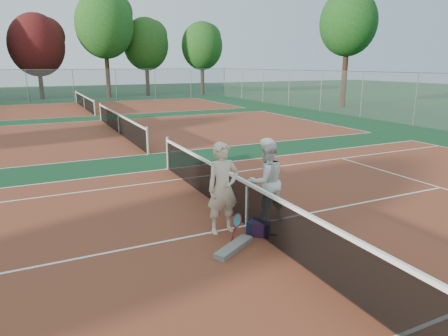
% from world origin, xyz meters
% --- Properties ---
extents(ground, '(130.00, 130.00, 0.00)m').
position_xyz_m(ground, '(0.00, 0.00, 0.00)').
color(ground, '#0F371D').
rests_on(ground, ground).
extents(court_main, '(23.77, 10.97, 0.01)m').
position_xyz_m(court_main, '(0.00, 0.00, 0.00)').
color(court_main, brown).
rests_on(court_main, ground).
extents(court_far_a, '(23.77, 10.97, 0.01)m').
position_xyz_m(court_far_a, '(0.00, 13.50, 0.00)').
color(court_far_a, brown).
rests_on(court_far_a, ground).
extents(court_far_b, '(23.77, 10.97, 0.01)m').
position_xyz_m(court_far_b, '(0.00, 27.00, 0.00)').
color(court_far_b, brown).
rests_on(court_far_b, ground).
extents(net_main, '(0.10, 10.98, 1.02)m').
position_xyz_m(net_main, '(0.00, 0.00, 0.51)').
color(net_main, black).
rests_on(net_main, ground).
extents(net_far_a, '(0.10, 10.98, 1.02)m').
position_xyz_m(net_far_a, '(0.00, 13.50, 0.51)').
color(net_far_a, black).
rests_on(net_far_a, ground).
extents(net_far_b, '(0.10, 10.98, 1.02)m').
position_xyz_m(net_far_b, '(0.00, 27.00, 0.51)').
color(net_far_b, black).
rests_on(net_far_b, ground).
extents(fence_back, '(32.00, 0.06, 3.00)m').
position_xyz_m(fence_back, '(0.00, 34.00, 1.50)').
color(fence_back, slate).
rests_on(fence_back, ground).
extents(player_a, '(0.71, 0.47, 1.93)m').
position_xyz_m(player_a, '(-0.61, -0.06, 0.97)').
color(player_a, beige).
rests_on(player_a, ground).
extents(player_b, '(0.90, 0.71, 1.84)m').
position_xyz_m(player_b, '(0.54, 0.11, 0.92)').
color(player_b, white).
rests_on(player_b, ground).
extents(racket_red, '(0.29, 0.32, 0.58)m').
position_xyz_m(racket_red, '(-0.57, -0.61, 0.29)').
color(racket_red, maroon).
rests_on(racket_red, ground).
extents(racket_black_held, '(0.35, 0.35, 0.56)m').
position_xyz_m(racket_black_held, '(0.71, -0.11, 0.28)').
color(racket_black_held, black).
rests_on(racket_black_held, ground).
extents(racket_spare, '(0.61, 0.62, 0.03)m').
position_xyz_m(racket_spare, '(-0.02, -0.41, 0.01)').
color(racket_spare, black).
rests_on(racket_spare, ground).
extents(sports_bag_navy, '(0.41, 0.38, 0.27)m').
position_xyz_m(sports_bag_navy, '(-0.04, -0.40, 0.13)').
color(sports_bag_navy, black).
rests_on(sports_bag_navy, ground).
extents(sports_bag_purple, '(0.44, 0.42, 0.29)m').
position_xyz_m(sports_bag_purple, '(0.01, -0.60, 0.15)').
color(sports_bag_purple, black).
rests_on(sports_bag_purple, ground).
extents(net_cover_canvas, '(1.03, 0.75, 0.11)m').
position_xyz_m(net_cover_canvas, '(-0.81, -0.94, 0.06)').
color(net_cover_canvas, slate).
rests_on(net_cover_canvas, ground).
extents(water_bottle, '(0.09, 0.09, 0.30)m').
position_xyz_m(water_bottle, '(0.25, -0.24, 0.15)').
color(water_bottle, '#AEC7DC').
rests_on(water_bottle, ground).
extents(tree_back_maroon, '(5.32, 5.32, 8.36)m').
position_xyz_m(tree_back_maroon, '(-2.70, 37.94, 5.29)').
color(tree_back_maroon, '#382314').
rests_on(tree_back_maroon, ground).
extents(tree_back_3, '(5.88, 5.88, 10.75)m').
position_xyz_m(tree_back_3, '(3.78, 36.88, 7.34)').
color(tree_back_3, '#382314').
rests_on(tree_back_3, ground).
extents(tree_back_4, '(4.98, 4.98, 8.49)m').
position_xyz_m(tree_back_4, '(8.38, 38.22, 5.61)').
color(tree_back_4, '#382314').
rests_on(tree_back_4, ground).
extents(tree_back_5, '(4.69, 4.69, 8.19)m').
position_xyz_m(tree_back_5, '(14.52, 36.76, 5.47)').
color(tree_back_5, '#382314').
rests_on(tree_back_5, ground).
extents(tree_right_1, '(4.51, 4.51, 9.24)m').
position_xyz_m(tree_right_1, '(19.44, 18.60, 6.61)').
color(tree_right_1, '#382314').
rests_on(tree_right_1, ground).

